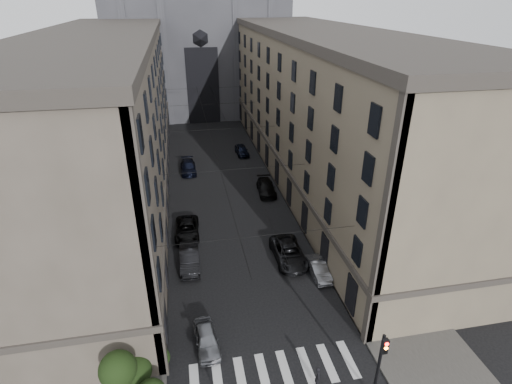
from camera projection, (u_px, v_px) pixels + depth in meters
sidewalk_left at (141, 186)px, 51.99m from camera, size 7.00×80.00×0.15m
sidewalk_right at (296, 174)px, 55.56m from camera, size 7.00×80.00×0.15m
zebra_crossing at (274, 371)px, 26.52m from camera, size 11.00×3.20×0.01m
building_left at (106, 118)px, 47.38m from camera, size 13.60×60.60×18.85m
building_right at (321, 107)px, 51.96m from camera, size 13.60×60.60×18.85m
gothic_tower at (196, 21)px, 80.22m from camera, size 35.00×23.00×58.00m
traffic_light_right at (380, 360)px, 23.31m from camera, size 0.34×0.50×5.20m
shrub_cluster at (135, 374)px, 24.24m from camera, size 3.90×4.40×3.90m
tram_wires at (219, 130)px, 50.27m from camera, size 14.00×60.00×0.43m
car_left_near at (207, 339)px, 28.14m from camera, size 1.93×4.13×1.37m
car_left_midnear at (190, 259)px, 36.47m from camera, size 1.82×5.01×1.64m
car_left_midfar at (187, 229)px, 41.22m from camera, size 2.65×5.35×1.46m
car_left_far at (188, 167)px, 56.11m from camera, size 2.18×5.16×1.49m
car_right_near at (318, 269)px, 35.39m from camera, size 1.48×3.98×1.30m
car_right_midnear at (289, 253)px, 37.33m from camera, size 2.71×5.83×1.62m
car_right_midfar at (266, 188)px, 50.15m from camera, size 2.42×5.23×1.48m
car_right_far at (242, 150)px, 62.29m from camera, size 1.94×4.39×1.47m
pedestrian at (318, 377)px, 25.23m from camera, size 0.53×0.66×1.58m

